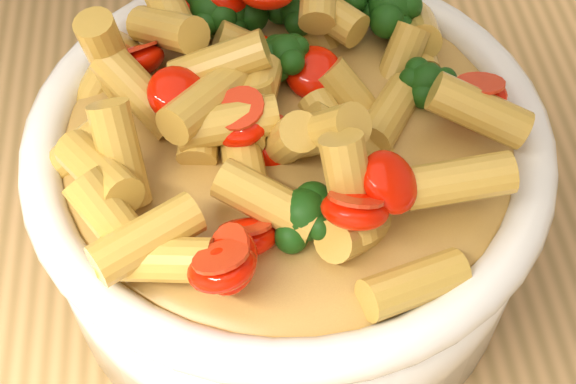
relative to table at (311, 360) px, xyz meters
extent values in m
cube|color=#AD7F4A|center=(0.00, 0.00, 0.08)|extent=(1.20, 0.80, 0.04)
cylinder|color=white|center=(-0.01, 0.03, 0.15)|extent=(0.26, 0.26, 0.10)
ellipsoid|color=white|center=(-0.01, 0.03, 0.12)|extent=(0.24, 0.24, 0.04)
torus|color=white|center=(-0.01, 0.03, 0.20)|extent=(0.26, 0.26, 0.02)
ellipsoid|color=gold|center=(-0.01, 0.03, 0.20)|extent=(0.23, 0.23, 0.03)
camera|label=1|loc=(-0.04, -0.23, 0.51)|focal=50.00mm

